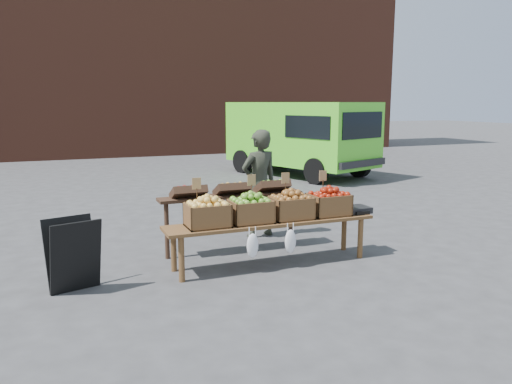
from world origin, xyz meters
name	(u,v)px	position (x,y,z in m)	size (l,w,h in m)	color
ground	(248,255)	(0.00, 0.00, 0.00)	(80.00, 80.00, 0.00)	#424244
brick_building	(110,26)	(0.00, 15.00, 5.00)	(24.00, 4.00, 10.00)	brown
delivery_van	(300,139)	(4.08, 6.53, 1.02)	(2.08, 4.54, 2.04)	#53DB28
vendor	(259,184)	(0.52, 0.85, 0.82)	(0.60, 0.39, 1.63)	#2B2F24
chalkboard_sign	(73,255)	(-2.22, -0.49, 0.41)	(0.54, 0.30, 0.81)	black
back_table	(232,214)	(-0.14, 0.25, 0.52)	(2.10, 0.44, 1.04)	#342116
display_bench	(271,242)	(0.13, -0.47, 0.28)	(2.70, 0.56, 0.57)	brown
crate_golden_apples	(207,215)	(-0.70, -0.47, 0.71)	(0.50, 0.40, 0.28)	yellow
crate_russet_pears	(251,211)	(-0.15, -0.47, 0.71)	(0.50, 0.40, 0.28)	#52842A
crate_red_apples	(291,208)	(0.40, -0.47, 0.71)	(0.50, 0.40, 0.28)	#925825
crate_green_apples	(329,205)	(0.95, -0.47, 0.71)	(0.50, 0.40, 0.28)	maroon
weighing_scale	(356,209)	(1.38, -0.47, 0.61)	(0.34, 0.30, 0.08)	black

